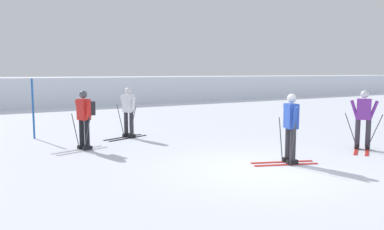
% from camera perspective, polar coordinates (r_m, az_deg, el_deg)
% --- Properties ---
extents(ground_plane, '(120.00, 120.00, 0.00)m').
position_cam_1_polar(ground_plane, '(8.99, 10.83, -7.99)').
color(ground_plane, silver).
extents(far_snow_ridge, '(80.00, 6.65, 1.88)m').
position_cam_1_polar(far_snow_ridge, '(28.35, -19.35, 3.48)').
color(far_snow_ridge, silver).
rests_on(far_snow_ridge, ground).
extents(skier_blue, '(1.62, 0.96, 1.71)m').
position_cam_1_polar(skier_blue, '(9.49, 14.59, -1.68)').
color(skier_blue, red).
rests_on(skier_blue, ground).
extents(skier_red, '(1.64, 0.97, 1.71)m').
position_cam_1_polar(skier_red, '(11.26, -15.86, -0.27)').
color(skier_red, silver).
rests_on(skier_red, ground).
extents(skier_purple, '(1.54, 1.18, 1.71)m').
position_cam_1_polar(skier_purple, '(11.94, 24.38, -0.42)').
color(skier_purple, red).
rests_on(skier_purple, ground).
extents(skier_white, '(1.63, 0.96, 1.71)m').
position_cam_1_polar(skier_white, '(13.07, -9.55, 0.61)').
color(skier_white, black).
rests_on(skier_white, ground).
extents(trail_marker_pole, '(0.06, 0.06, 2.02)m').
position_cam_1_polar(trail_marker_pole, '(13.74, -22.78, 0.87)').
color(trail_marker_pole, '#1E56AD').
rests_on(trail_marker_pole, ground).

